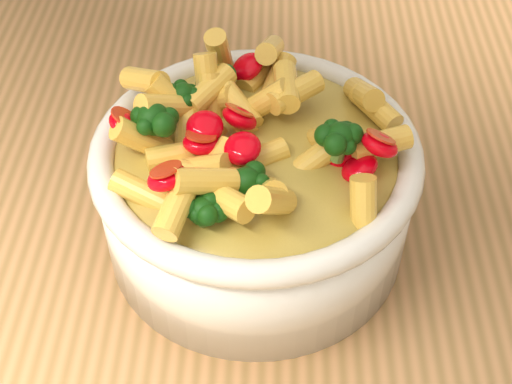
{
  "coord_description": "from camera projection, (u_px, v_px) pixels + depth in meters",
  "views": [
    {
      "loc": [
        -0.0,
        -0.33,
        1.31
      ],
      "look_at": [
        -0.01,
        0.02,
        0.95
      ],
      "focal_mm": 50.0,
      "sensor_mm": 36.0,
      "label": 1
    }
  ],
  "objects": [
    {
      "name": "serving_bowl",
      "position": [
        256.0,
        191.0,
        0.5
      ],
      "size": [
        0.22,
        0.22,
        0.1
      ],
      "color": "white",
      "rests_on": "table"
    },
    {
      "name": "pasta_salad",
      "position": [
        256.0,
        127.0,
        0.46
      ],
      "size": [
        0.18,
        0.18,
        0.04
      ],
      "color": "#FFD350",
      "rests_on": "serving_bowl"
    },
    {
      "name": "table",
      "position": [
        270.0,
        329.0,
        0.6
      ],
      "size": [
        1.2,
        0.8,
        0.9
      ],
      "color": "#B17B4B",
      "rests_on": "ground"
    }
  ]
}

